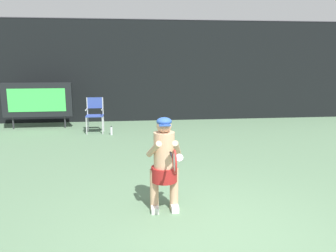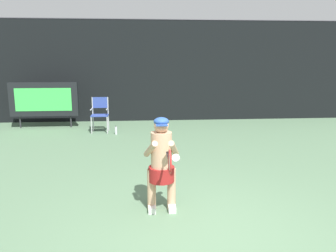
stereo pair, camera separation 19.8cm
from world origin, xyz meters
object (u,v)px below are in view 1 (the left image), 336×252
Objects in this scene: scoreboard at (38,100)px; tennis_racket at (174,161)px; tennis_player at (164,161)px; umpire_chair at (95,113)px; water_bottle at (111,131)px.

tennis_racket is (3.52, -7.18, 0.01)m from scoreboard.
scoreboard reaches higher than tennis_player.
umpire_chair is at bearing 104.98° from tennis_racket.
water_bottle is (2.41, -1.24, -0.82)m from scoreboard.
umpire_chair is (1.90, -0.82, -0.33)m from scoreboard.
water_bottle is 0.19× the size of tennis_player.
tennis_player is 0.67m from tennis_racket.
tennis_racket is (0.06, -0.63, 0.20)m from tennis_player.
umpire_chair is 6.57m from tennis_racket.
tennis_player is (1.56, -5.72, 0.14)m from umpire_chair.
tennis_racket is at bearing -63.85° from scoreboard.
umpire_chair is at bearing -23.47° from scoreboard.
scoreboard is 1.55× the size of tennis_player.
umpire_chair reaches higher than water_bottle.
water_bottle is 0.44× the size of tennis_racket.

